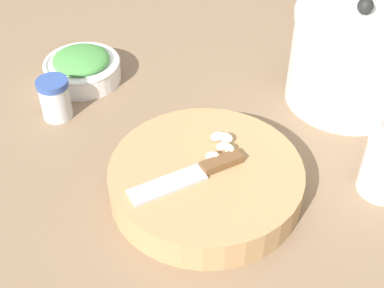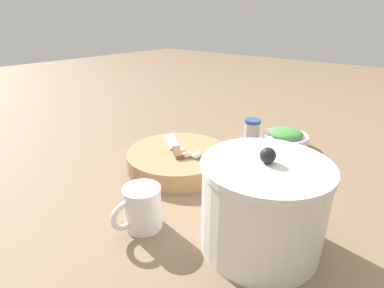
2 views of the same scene
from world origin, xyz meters
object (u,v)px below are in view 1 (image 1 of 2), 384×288
Objects in this scene: chef_knife at (194,174)px; herb_bowl at (82,67)px; garlic_cloves at (222,145)px; spice_jar at (55,98)px; stock_pot at (353,58)px; cutting_board at (206,180)px.

herb_bowl is at bearing 5.65° from chef_knife.
spice_jar reaches higher than garlic_cloves.
garlic_cloves reaches higher than herb_bowl.
spice_jar is (0.02, -0.12, 0.01)m from herb_bowl.
stock_pot reaches higher than chef_knife.
chef_knife reaches higher than cutting_board.
cutting_board is 4.02× the size of garlic_cloves.
chef_knife is at bearing -30.78° from herb_bowl.
stock_pot reaches higher than cutting_board.
stock_pot reaches higher than herb_bowl.
cutting_board is 0.39m from herb_bowl.
herb_bowl is at bearing -161.77° from stock_pot.
garlic_cloves is at bearing -115.17° from stock_pot.
chef_knife is 0.70× the size of stock_pot.
chef_knife is 2.21× the size of garlic_cloves.
stock_pot is (0.15, 0.36, 0.03)m from chef_knife.
garlic_cloves is at bearing 84.74° from cutting_board.
garlic_cloves reaches higher than chef_knife.
herb_bowl is 1.95× the size of spice_jar.
garlic_cloves is 0.96× the size of spice_jar.
chef_knife is (-0.01, -0.02, 0.03)m from cutting_board.
spice_jar reaches higher than chef_knife.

